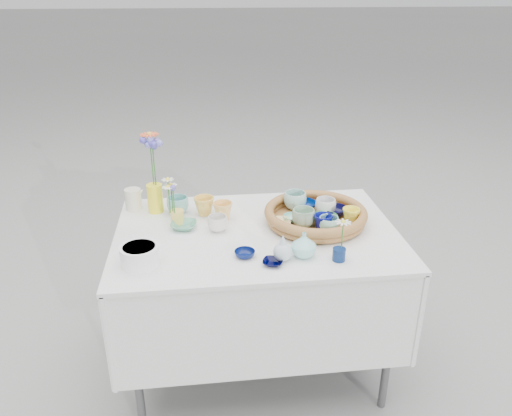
{
  "coord_description": "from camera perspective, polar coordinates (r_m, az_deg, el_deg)",
  "views": [
    {
      "loc": [
        -0.24,
        -1.98,
        1.78
      ],
      "look_at": [
        0.0,
        0.02,
        0.87
      ],
      "focal_mm": 35.0,
      "sensor_mm": 36.0,
      "label": 1
    }
  ],
  "objects": [
    {
      "name": "loose_ceramic_4",
      "position": [
        2.03,
        -1.3,
        -5.25
      ],
      "size": [
        0.11,
        0.11,
        0.03
      ],
      "primitive_type": "imported",
      "rotation": [
        0.0,
        0.0,
        0.33
      ],
      "color": "#06134A",
      "rests_on": "display_table"
    },
    {
      "name": "loose_ceramic_5",
      "position": [
        2.43,
        -8.93,
        0.34
      ],
      "size": [
        0.12,
        0.12,
        0.08
      ],
      "primitive_type": "imported",
      "rotation": [
        0.0,
        0.0,
        -0.15
      ],
      "color": "#6FB4B1",
      "rests_on": "display_table"
    },
    {
      "name": "loose_ceramic_3",
      "position": [
        2.24,
        -4.41,
        -1.77
      ],
      "size": [
        0.11,
        0.11,
        0.07
      ],
      "primitive_type": "imported",
      "rotation": [
        0.0,
        0.0,
        0.2
      ],
      "color": "silver",
      "rests_on": "display_table"
    },
    {
      "name": "wicker_tray",
      "position": [
        2.32,
        6.81,
        -0.86
      ],
      "size": [
        0.47,
        0.47,
        0.08
      ],
      "primitive_type": null,
      "color": "brown",
      "rests_on": "display_table"
    },
    {
      "name": "tray_ceramic_5",
      "position": [
        2.3,
        4.18,
        -1.17
      ],
      "size": [
        0.11,
        0.11,
        0.03
      ],
      "primitive_type": "imported",
      "rotation": [
        0.0,
        0.0,
        -0.35
      ],
      "color": "#94E5CC",
      "rests_on": "wicker_tray"
    },
    {
      "name": "hydrangea",
      "position": [
        2.39,
        -11.56,
        4.84
      ],
      "size": [
        0.08,
        0.08,
        0.28
      ],
      "primitive_type": null,
      "rotation": [
        0.0,
        0.0,
        0.02
      ],
      "color": "#6D69CE",
      "rests_on": "tall_vase_yellow"
    },
    {
      "name": "bud_vase_seafoam",
      "position": [
        2.03,
        5.49,
        -4.18
      ],
      "size": [
        0.11,
        0.11,
        0.11
      ],
      "primitive_type": "imported",
      "rotation": [
        0.0,
        0.0,
        0.06
      ],
      "color": "#92DDD6",
      "rests_on": "display_table"
    },
    {
      "name": "fluted_bowl",
      "position": [
        2.02,
        -13.14,
        -5.3
      ],
      "size": [
        0.17,
        0.17,
        0.08
      ],
      "primitive_type": null,
      "rotation": [
        0.0,
        0.0,
        -0.08
      ],
      "color": "white",
      "rests_on": "display_table"
    },
    {
      "name": "tray_ceramic_4",
      "position": [
        2.24,
        5.44,
        -1.13
      ],
      "size": [
        0.12,
        0.12,
        0.08
      ],
      "primitive_type": "imported",
      "rotation": [
        0.0,
        0.0,
        0.2
      ],
      "color": "#93B699",
      "rests_on": "wicker_tray"
    },
    {
      "name": "tray_ceramic_12",
      "position": [
        2.45,
        4.6,
        0.87
      ],
      "size": [
        0.07,
        0.07,
        0.05
      ],
      "primitive_type": "imported",
      "rotation": [
        0.0,
        0.0,
        0.18
      ],
      "color": "#347956",
      "rests_on": "wicker_tray"
    },
    {
      "name": "tray_ceramic_3",
      "position": [
        2.29,
        7.88,
        -1.3
      ],
      "size": [
        0.13,
        0.13,
        0.04
      ],
      "primitive_type": "imported",
      "rotation": [
        0.0,
        0.0,
        0.09
      ],
      "color": "#3D884E",
      "rests_on": "wicker_tray"
    },
    {
      "name": "loose_ceramic_6",
      "position": [
        1.98,
        1.93,
        -6.24
      ],
      "size": [
        0.1,
        0.1,
        0.02
      ],
      "primitive_type": "imported",
      "rotation": [
        0.0,
        0.0,
        -0.34
      ],
      "color": "black",
      "rests_on": "display_table"
    },
    {
      "name": "ground",
      "position": [
        2.68,
        0.05,
        -17.4
      ],
      "size": [
        80.0,
        80.0,
        0.0
      ],
      "primitive_type": "plane",
      "color": "gray"
    },
    {
      "name": "white_pitcher",
      "position": [
        2.51,
        -13.85,
        0.97
      ],
      "size": [
        0.13,
        0.12,
        0.11
      ],
      "primitive_type": null,
      "rotation": [
        0.0,
        0.0,
        0.42
      ],
      "color": "beige",
      "rests_on": "display_table"
    },
    {
      "name": "tray_ceramic_10",
      "position": [
        2.25,
        2.63,
        -1.74
      ],
      "size": [
        0.11,
        0.11,
        0.03
      ],
      "primitive_type": "imported",
      "rotation": [
        0.0,
        0.0,
        0.03
      ],
      "color": "#D6BB74",
      "rests_on": "wicker_tray"
    },
    {
      "name": "daisy_posy",
      "position": [
        2.27,
        -9.53,
        1.49
      ],
      "size": [
        0.1,
        0.1,
        0.17
      ],
      "primitive_type": null,
      "rotation": [
        0.0,
        0.0,
        -0.27
      ],
      "color": "white",
      "rests_on": "daisy_cup"
    },
    {
      "name": "tray_ceramic_0",
      "position": [
        2.42,
        5.5,
        0.3
      ],
      "size": [
        0.14,
        0.14,
        0.04
      ],
      "primitive_type": "imported",
      "rotation": [
        0.0,
        0.0,
        -0.18
      ],
      "color": "navy",
      "rests_on": "wicker_tray"
    },
    {
      "name": "tray_ceramic_2",
      "position": [
        2.3,
        10.79,
        -0.91
      ],
      "size": [
        0.1,
        0.1,
        0.07
      ],
      "primitive_type": "imported",
      "rotation": [
        0.0,
        0.0,
        0.34
      ],
      "color": "#FDE942",
      "rests_on": "wicker_tray"
    },
    {
      "name": "loose_ceramic_0",
      "position": [
        2.39,
        -5.93,
        0.24
      ],
      "size": [
        0.1,
        0.1,
        0.09
      ],
      "primitive_type": "imported",
      "rotation": [
        0.0,
        0.0,
        0.03
      ],
      "color": "#F3C450",
      "rests_on": "display_table"
    },
    {
      "name": "loose_ceramic_1",
      "position": [
        2.34,
        -3.81,
        -0.33
      ],
      "size": [
        0.12,
        0.12,
        0.09
      ],
      "primitive_type": "imported",
      "rotation": [
        0.0,
        0.0,
        -0.42
      ],
      "color": "#F8C062",
      "rests_on": "display_table"
    },
    {
      "name": "tray_ceramic_8",
      "position": [
        2.51,
        8.61,
        0.85
      ],
      "size": [
        0.09,
        0.09,
        0.02
      ],
      "primitive_type": "imported",
      "rotation": [
        0.0,
        0.0,
        0.16
      ],
      "color": "#84C1E3",
      "rests_on": "wicker_tray"
    },
    {
      "name": "bud_vase_cobalt",
      "position": [
        2.03,
        9.46,
        -5.25
      ],
      "size": [
        0.06,
        0.06,
        0.05
      ],
      "primitive_type": "cylinder",
      "rotation": [
        0.0,
        0.0,
        0.12
      ],
      "color": "#0A2050",
      "rests_on": "display_table"
    },
    {
      "name": "display_table",
      "position": [
        2.68,
        0.05,
        -17.4
      ],
      "size": [
        1.26,
        0.86,
        0.77
      ],
      "primitive_type": null,
      "color": "white",
      "rests_on": "ground"
    },
    {
      "name": "single_daisy",
      "position": [
        2.0,
        9.84,
        -3.04
      ],
      "size": [
        0.08,
        0.08,
        0.13
      ],
      "primitive_type": null,
      "rotation": [
        0.0,
        0.0,
        -0.16
      ],
      "color": "white",
      "rests_on": "bud_vase_cobalt"
    },
    {
      "name": "tray_ceramic_1",
      "position": [
        2.38,
        9.0,
        -0.35
      ],
      "size": [
        0.15,
        0.15,
        0.04
      ],
      "primitive_type": "imported",
      "rotation": [
        0.0,
        0.0,
        -0.33
      ],
      "color": "black",
      "rests_on": "wicker_tray"
    },
    {
      "name": "tall_vase_yellow",
      "position": [
        2.45,
        -11.45,
        1.1
      ],
      "size": [
        0.09,
        0.09,
        0.14
      ],
      "primitive_type": "cylinder",
      "rotation": [
        0.0,
        0.0,
        0.3
      ],
      "color": "yellow",
      "rests_on": "display_table"
    },
    {
      "name": "daisy_cup",
      "position": [
        2.33,
        -8.97,
        -1.02
      ],
      "size": [
        0.08,
        0.08,
        0.07
      ],
      "primitive_type": "cylinder",
      "rotation": [
        0.0,
        0.0,
        -0.25
      ],
      "color": "#FFD258",
      "rests_on": "display_table"
    },
    {
      "name": "tray_ceramic_7",
      "position": [
        2.37,
        7.95,
        0.17
      ],
      "size": [
        0.12,
        0.12,
        0.08
      ],
      "primitive_type": "imported",
      "rotation": [
        0.0,
        0.0,
        -0.24
      ],
      "color": "white",
      "rests_on": "wicker_tray"
    },
    {
      "name": "gerbera",
      "position": [
        2.4,
        -11.85,
        5.42
      ],
      "size": [
        0.1,
        0.1,
        0.26
      ],
      "primitive_type": null,
      "rotation": [
        0.0,
        0.0,
        0.03
      ],
      "color": "#FB5F31",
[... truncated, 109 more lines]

